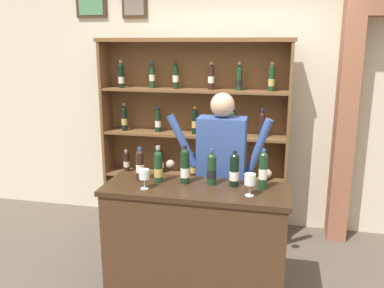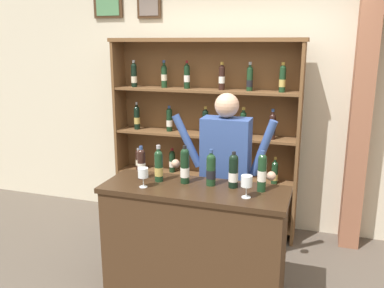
{
  "view_description": "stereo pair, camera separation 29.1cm",
  "coord_description": "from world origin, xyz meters",
  "px_view_note": "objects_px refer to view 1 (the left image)",
  "views": [
    {
      "loc": [
        0.6,
        -2.89,
        2.05
      ],
      "look_at": [
        -0.08,
        0.11,
        1.28
      ],
      "focal_mm": 38.06,
      "sensor_mm": 36.0,
      "label": 1
    },
    {
      "loc": [
        0.88,
        -2.82,
        2.05
      ],
      "look_at": [
        -0.08,
        0.11,
        1.28
      ],
      "focal_mm": 38.06,
      "sensor_mm": 36.0,
      "label": 2
    }
  ],
  "objects_px": {
    "tasting_bottle_riserva": "(158,166)",
    "tasting_bottle_prosecco": "(185,166)",
    "shopkeeper": "(221,163)",
    "wine_glass_center": "(144,175)",
    "tasting_bottle_vin_santo": "(234,170)",
    "wine_glass_left": "(250,181)",
    "tasting_counter": "(196,244)",
    "wine_shelf": "(194,133)",
    "tasting_bottle_rosso": "(263,170)",
    "tasting_bottle_brunello": "(212,169)",
    "tasting_bottle_bianco": "(140,165)"
  },
  "relations": [
    {
      "from": "tasting_bottle_riserva",
      "to": "tasting_bottle_prosecco",
      "type": "bearing_deg",
      "value": 6.92
    },
    {
      "from": "shopkeeper",
      "to": "wine_glass_center",
      "type": "relative_size",
      "value": 10.61
    },
    {
      "from": "tasting_bottle_vin_santo",
      "to": "wine_glass_center",
      "type": "height_order",
      "value": "tasting_bottle_vin_santo"
    },
    {
      "from": "wine_glass_left",
      "to": "shopkeeper",
      "type": "bearing_deg",
      "value": 115.85
    },
    {
      "from": "tasting_counter",
      "to": "tasting_bottle_vin_santo",
      "type": "height_order",
      "value": "tasting_bottle_vin_santo"
    },
    {
      "from": "wine_glass_center",
      "to": "wine_shelf",
      "type": "bearing_deg",
      "value": 87.17
    },
    {
      "from": "wine_shelf",
      "to": "tasting_bottle_vin_santo",
      "type": "distance_m",
      "value": 1.36
    },
    {
      "from": "tasting_bottle_riserva",
      "to": "shopkeeper",
      "type": "bearing_deg",
      "value": 48.68
    },
    {
      "from": "shopkeeper",
      "to": "tasting_bottle_rosso",
      "type": "distance_m",
      "value": 0.61
    },
    {
      "from": "tasting_bottle_brunello",
      "to": "tasting_bottle_rosso",
      "type": "bearing_deg",
      "value": -1.47
    },
    {
      "from": "tasting_bottle_brunello",
      "to": "wine_glass_center",
      "type": "height_order",
      "value": "tasting_bottle_brunello"
    },
    {
      "from": "tasting_bottle_prosecco",
      "to": "wine_glass_left",
      "type": "relative_size",
      "value": 1.85
    },
    {
      "from": "tasting_counter",
      "to": "wine_glass_left",
      "type": "xyz_separation_m",
      "value": [
        0.42,
        -0.08,
        0.6
      ]
    },
    {
      "from": "tasting_bottle_brunello",
      "to": "tasting_bottle_rosso",
      "type": "xyz_separation_m",
      "value": [
        0.4,
        -0.01,
        0.02
      ]
    },
    {
      "from": "tasting_bottle_rosso",
      "to": "wine_glass_left",
      "type": "xyz_separation_m",
      "value": [
        -0.08,
        -0.16,
        -0.03
      ]
    },
    {
      "from": "tasting_bottle_bianco",
      "to": "tasting_bottle_rosso",
      "type": "relative_size",
      "value": 0.87
    },
    {
      "from": "tasting_bottle_bianco",
      "to": "tasting_bottle_prosecco",
      "type": "height_order",
      "value": "tasting_bottle_prosecco"
    },
    {
      "from": "tasting_bottle_bianco",
      "to": "tasting_bottle_rosso",
      "type": "distance_m",
      "value": 0.98
    },
    {
      "from": "tasting_bottle_bianco",
      "to": "tasting_bottle_rosso",
      "type": "xyz_separation_m",
      "value": [
        0.98,
        0.01,
        0.02
      ]
    },
    {
      "from": "wine_shelf",
      "to": "tasting_counter",
      "type": "bearing_deg",
      "value": -77.12
    },
    {
      "from": "shopkeeper",
      "to": "tasting_bottle_riserva",
      "type": "relative_size",
      "value": 5.49
    },
    {
      "from": "wine_shelf",
      "to": "tasting_bottle_prosecco",
      "type": "bearing_deg",
      "value": -80.87
    },
    {
      "from": "wine_glass_center",
      "to": "tasting_counter",
      "type": "bearing_deg",
      "value": 17.21
    },
    {
      "from": "tasting_counter",
      "to": "shopkeeper",
      "type": "distance_m",
      "value": 0.76
    },
    {
      "from": "tasting_bottle_riserva",
      "to": "tasting_bottle_prosecco",
      "type": "relative_size",
      "value": 0.98
    },
    {
      "from": "wine_shelf",
      "to": "tasting_bottle_vin_santo",
      "type": "xyz_separation_m",
      "value": [
        0.59,
        -1.23,
        0.01
      ]
    },
    {
      "from": "tasting_counter",
      "to": "tasting_bottle_bianco",
      "type": "relative_size",
      "value": 5.26
    },
    {
      "from": "tasting_bottle_bianco",
      "to": "wine_glass_center",
      "type": "distance_m",
      "value": 0.21
    },
    {
      "from": "tasting_counter",
      "to": "tasting_bottle_vin_santo",
      "type": "bearing_deg",
      "value": 18.78
    },
    {
      "from": "tasting_bottle_riserva",
      "to": "tasting_bottle_prosecco",
      "type": "height_order",
      "value": "tasting_bottle_prosecco"
    },
    {
      "from": "wine_glass_left",
      "to": "wine_glass_center",
      "type": "distance_m",
      "value": 0.79
    },
    {
      "from": "tasting_bottle_vin_santo",
      "to": "tasting_bottle_riserva",
      "type": "bearing_deg",
      "value": -175.75
    },
    {
      "from": "tasting_bottle_riserva",
      "to": "tasting_bottle_rosso",
      "type": "xyz_separation_m",
      "value": [
        0.82,
        0.03,
        0.02
      ]
    },
    {
      "from": "tasting_bottle_riserva",
      "to": "wine_glass_center",
      "type": "bearing_deg",
      "value": -109.59
    },
    {
      "from": "wine_shelf",
      "to": "tasting_counter",
      "type": "distance_m",
      "value": 1.49
    },
    {
      "from": "tasting_bottle_riserva",
      "to": "tasting_bottle_brunello",
      "type": "height_order",
      "value": "tasting_bottle_riserva"
    },
    {
      "from": "wine_shelf",
      "to": "wine_glass_left",
      "type": "relative_size",
      "value": 12.67
    },
    {
      "from": "shopkeeper",
      "to": "wine_glass_center",
      "type": "xyz_separation_m",
      "value": [
        -0.49,
        -0.66,
        0.07
      ]
    },
    {
      "from": "wine_shelf",
      "to": "wine_glass_left",
      "type": "height_order",
      "value": "wine_shelf"
    },
    {
      "from": "tasting_counter",
      "to": "tasting_bottle_brunello",
      "type": "relative_size",
      "value": 4.98
    },
    {
      "from": "wine_shelf",
      "to": "tasting_bottle_riserva",
      "type": "xyz_separation_m",
      "value": [
        -0.01,
        -1.27,
        0.01
      ]
    },
    {
      "from": "tasting_bottle_rosso",
      "to": "tasting_bottle_brunello",
      "type": "bearing_deg",
      "value": 178.53
    },
    {
      "from": "tasting_bottle_brunello",
      "to": "wine_glass_left",
      "type": "height_order",
      "value": "tasting_bottle_brunello"
    },
    {
      "from": "tasting_bottle_bianco",
      "to": "tasting_bottle_brunello",
      "type": "xyz_separation_m",
      "value": [
        0.58,
        0.02,
        0.0
      ]
    },
    {
      "from": "tasting_bottle_rosso",
      "to": "wine_glass_center",
      "type": "relative_size",
      "value": 2.04
    },
    {
      "from": "tasting_bottle_bianco",
      "to": "wine_glass_left",
      "type": "distance_m",
      "value": 0.91
    },
    {
      "from": "tasting_bottle_prosecco",
      "to": "shopkeeper",
      "type": "bearing_deg",
      "value": 64.76
    },
    {
      "from": "wine_shelf",
      "to": "wine_glass_left",
      "type": "xyz_separation_m",
      "value": [
        0.72,
        -1.41,
        -0.01
      ]
    },
    {
      "from": "tasting_bottle_bianco",
      "to": "tasting_bottle_riserva",
      "type": "distance_m",
      "value": 0.16
    },
    {
      "from": "wine_shelf",
      "to": "tasting_bottle_bianco",
      "type": "xyz_separation_m",
      "value": [
        -0.17,
        -1.25,
        0.01
      ]
    }
  ]
}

